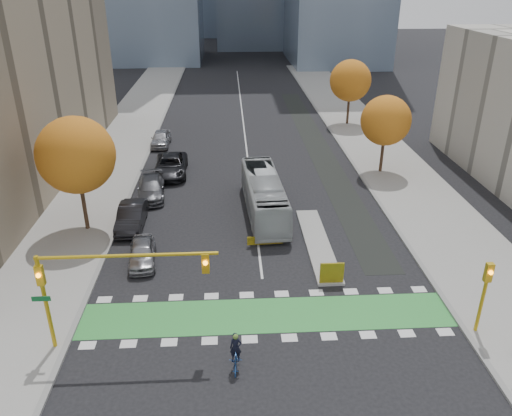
{
  "coord_description": "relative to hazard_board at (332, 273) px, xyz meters",
  "views": [
    {
      "loc": [
        -1.79,
        -20.13,
        16.6
      ],
      "look_at": [
        -0.17,
        8.63,
        3.0
      ],
      "focal_mm": 35.0,
      "sensor_mm": 36.0,
      "label": 1
    }
  ],
  "objects": [
    {
      "name": "parked_car_b",
      "position": [
        -12.91,
        8.12,
        0.02
      ],
      "size": [
        1.8,
        5.0,
        1.64
      ],
      "primitive_type": "imported",
      "rotation": [
        0.0,
        0.0,
        0.01
      ],
      "color": "black",
      "rests_on": "ground"
    },
    {
      "name": "sidewalk_west",
      "position": [
        -17.5,
        15.8,
        -0.73
      ],
      "size": [
        7.0,
        120.0,
        0.15
      ],
      "primitive_type": "cube",
      "color": "gray",
      "rests_on": "ground"
    },
    {
      "name": "tree_west",
      "position": [
        -16.0,
        7.8,
        4.82
      ],
      "size": [
        5.2,
        5.2,
        8.22
      ],
      "color": "#332114",
      "rests_on": "ground"
    },
    {
      "name": "tree_east_far",
      "position": [
        8.5,
        33.8,
        4.44
      ],
      "size": [
        4.8,
        4.8,
        7.65
      ],
      "color": "#332114",
      "rests_on": "ground"
    },
    {
      "name": "cyclist",
      "position": [
        -5.71,
        -6.53,
        -0.16
      ],
      "size": [
        0.66,
        1.7,
        1.93
      ],
      "rotation": [
        0.0,
        0.0,
        -0.04
      ],
      "color": "navy",
      "rests_on": "ground"
    },
    {
      "name": "curb_east",
      "position": [
        6.0,
        15.8,
        -0.73
      ],
      "size": [
        0.3,
        120.0,
        0.16
      ],
      "primitive_type": "cube",
      "color": "gray",
      "rests_on": "ground"
    },
    {
      "name": "hazard_board",
      "position": [
        0.0,
        0.0,
        0.0
      ],
      "size": [
        1.4,
        0.12,
        1.3
      ],
      "primitive_type": "cube",
      "color": "yellow",
      "rests_on": "median_island"
    },
    {
      "name": "centre_line",
      "position": [
        -4.0,
        35.8,
        -0.8
      ],
      "size": [
        0.15,
        70.0,
        0.01
      ],
      "primitive_type": "cube",
      "color": "silver",
      "rests_on": "ground"
    },
    {
      "name": "traffic_signal_east",
      "position": [
        6.5,
        -4.71,
        1.93
      ],
      "size": [
        0.35,
        0.43,
        4.1
      ],
      "color": "#BF9914",
      "rests_on": "ground"
    },
    {
      "name": "parked_car_c",
      "position": [
        -12.23,
        13.39,
        -0.04
      ],
      "size": [
        2.67,
        5.42,
        1.52
      ],
      "primitive_type": "imported",
      "rotation": [
        0.0,
        0.0,
        0.11
      ],
      "color": "#494A4E",
      "rests_on": "ground"
    },
    {
      "name": "median_island",
      "position": [
        0.0,
        4.8,
        -0.72
      ],
      "size": [
        1.6,
        10.0,
        0.16
      ],
      "primitive_type": "cube",
      "color": "gray",
      "rests_on": "ground"
    },
    {
      "name": "tree_east_near",
      "position": [
        8.0,
        17.8,
        4.06
      ],
      "size": [
        4.4,
        4.4,
        7.08
      ],
      "color": "#332114",
      "rests_on": "ground"
    },
    {
      "name": "parked_car_d",
      "position": [
        -11.11,
        18.39,
        0.05
      ],
      "size": [
        3.01,
        6.22,
        1.7
      ],
      "primitive_type": "imported",
      "rotation": [
        0.0,
        0.0,
        0.03
      ],
      "color": "black",
      "rests_on": "ground"
    },
    {
      "name": "bike_lane_paint",
      "position": [
        3.5,
        25.8,
        -0.8
      ],
      "size": [
        2.5,
        50.0,
        0.01
      ],
      "primitive_type": "cube",
      "color": "black",
      "rests_on": "ground"
    },
    {
      "name": "sidewalk_east",
      "position": [
        9.5,
        15.8,
        -0.73
      ],
      "size": [
        7.0,
        120.0,
        0.15
      ],
      "primitive_type": "cube",
      "color": "gray",
      "rests_on": "ground"
    },
    {
      "name": "parked_car_a",
      "position": [
        -11.42,
        3.12,
        -0.1
      ],
      "size": [
        2.07,
        4.24,
        1.39
      ],
      "primitive_type": "imported",
      "rotation": [
        0.0,
        0.0,
        0.1
      ],
      "color": "gray",
      "rests_on": "ground"
    },
    {
      "name": "curb_west",
      "position": [
        -14.0,
        15.8,
        -0.73
      ],
      "size": [
        0.3,
        120.0,
        0.16
      ],
      "primitive_type": "cube",
      "color": "gray",
      "rests_on": "ground"
    },
    {
      "name": "bus",
      "position": [
        -3.27,
        9.89,
        0.69
      ],
      "size": [
        3.09,
        10.8,
        2.98
      ],
      "primitive_type": "imported",
      "rotation": [
        0.0,
        0.0,
        0.06
      ],
      "color": "#B3B9BB",
      "rests_on": "ground"
    },
    {
      "name": "ground",
      "position": [
        -4.0,
        -4.2,
        -0.8
      ],
      "size": [
        300.0,
        300.0,
        0.0
      ],
      "primitive_type": "plane",
      "color": "black",
      "rests_on": "ground"
    },
    {
      "name": "traffic_signal_west",
      "position": [
        -11.93,
        -4.71,
        3.23
      ],
      "size": [
        8.53,
        0.56,
        5.2
      ],
      "color": "#BF9914",
      "rests_on": "ground"
    },
    {
      "name": "parked_car_e",
      "position": [
        -13.0,
        26.88,
        -0.01
      ],
      "size": [
        1.91,
        4.64,
        1.57
      ],
      "primitive_type": "imported",
      "rotation": [
        0.0,
        0.0,
        -0.01
      ],
      "color": "#A8A8AE",
      "rests_on": "ground"
    },
    {
      "name": "bike_crossing",
      "position": [
        -4.0,
        -2.7,
        -0.79
      ],
      "size": [
        20.0,
        3.0,
        0.01
      ],
      "primitive_type": "cube",
      "color": "green",
      "rests_on": "ground"
    }
  ]
}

